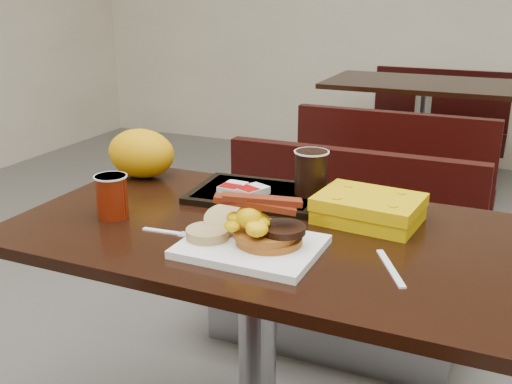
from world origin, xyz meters
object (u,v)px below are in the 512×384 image
at_px(paper_bag, 141,153).
at_px(bench_near_n, 334,259).
at_px(platter, 251,247).
at_px(fork, 162,231).
at_px(table_far, 420,141).
at_px(bench_far_s, 398,172).
at_px(table_near, 257,357).
at_px(hashbrown_sleeve_right, 252,191).
at_px(tray, 258,194).
at_px(clamshell, 369,209).
at_px(hashbrown_sleeve_left, 233,188).
at_px(knife, 390,268).
at_px(coffee_cup_far, 311,173).
at_px(bench_far_n, 435,122).
at_px(coffee_cup_near, 112,196).
at_px(pancake_stack, 269,236).

bearing_deg(paper_bag, bench_near_n, 43.49).
distance_m(platter, fork, 0.24).
bearing_deg(platter, table_far, 91.43).
bearing_deg(table_far, fork, -94.13).
bearing_deg(bench_far_s, table_far, 90.00).
relative_size(table_near, hashbrown_sleeve_right, 14.69).
height_order(tray, clamshell, clamshell).
relative_size(bench_near_n, platter, 3.31).
relative_size(table_far, hashbrown_sleeve_left, 15.06).
relative_size(table_far, paper_bag, 5.57).
bearing_deg(clamshell, table_far, 101.49).
bearing_deg(paper_bag, knife, -21.82).
height_order(bench_near_n, platter, platter).
height_order(table_near, coffee_cup_far, coffee_cup_far).
xyz_separation_m(bench_near_n, tray, (-0.09, -0.50, 0.40)).
bearing_deg(bench_near_n, bench_far_n, 90.00).
xyz_separation_m(bench_near_n, coffee_cup_near, (-0.36, -0.79, 0.45)).
height_order(knife, hashbrown_sleeve_right, hashbrown_sleeve_right).
height_order(table_near, table_far, same).
relative_size(platter, hashbrown_sleeve_right, 3.70).
bearing_deg(hashbrown_sleeve_right, paper_bag, -166.08).
height_order(fork, tray, tray).
height_order(pancake_stack, paper_bag, paper_bag).
xyz_separation_m(pancake_stack, fork, (-0.28, -0.01, -0.03)).
distance_m(bench_far_n, coffee_cup_far, 3.10).
bearing_deg(hashbrown_sleeve_right, tray, 111.11).
bearing_deg(platter, hashbrown_sleeve_left, 122.78).
height_order(platter, knife, platter).
xyz_separation_m(table_near, table_far, (0.00, 2.60, 0.00)).
xyz_separation_m(platter, knife, (0.31, 0.03, -0.01)).
xyz_separation_m(bench_far_s, coffee_cup_near, (-0.36, -1.99, 0.45)).
bearing_deg(fork, coffee_cup_near, 163.11).
distance_m(fork, paper_bag, 0.47).
bearing_deg(bench_near_n, pancake_stack, -84.46).
xyz_separation_m(table_near, clamshell, (0.24, 0.14, 0.41)).
height_order(platter, paper_bag, paper_bag).
bearing_deg(table_near, coffee_cup_near, -166.27).
bearing_deg(bench_near_n, platter, -87.02).
distance_m(bench_far_n, paper_bag, 3.14).
xyz_separation_m(bench_far_s, fork, (-0.20, -2.03, 0.39)).
bearing_deg(bench_far_n, hashbrown_sleeve_right, -91.62).
height_order(table_near, knife, knife).
distance_m(bench_far_s, paper_bag, 1.80).
bearing_deg(hashbrown_sleeve_right, bench_near_n, 103.76).
relative_size(fork, paper_bag, 0.63).
height_order(tray, hashbrown_sleeve_left, hashbrown_sleeve_left).
relative_size(bench_near_n, hashbrown_sleeve_right, 12.24).
bearing_deg(coffee_cup_far, hashbrown_sleeve_left, -161.76).
xyz_separation_m(table_near, bench_far_n, (0.00, 3.30, -0.02)).
xyz_separation_m(bench_near_n, bench_far_s, (0.00, 1.20, 0.00)).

